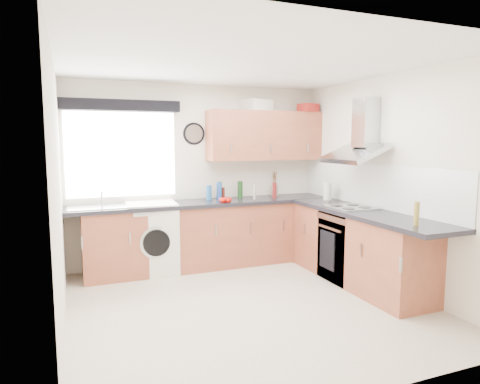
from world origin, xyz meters
name	(u,v)px	position (x,y,z in m)	size (l,w,h in m)	color
ground_plane	(248,305)	(0.00, 0.00, 0.00)	(3.60, 3.60, 0.00)	beige
ceiling	(248,63)	(0.00, 0.00, 2.50)	(3.60, 3.60, 0.02)	white
wall_back	(199,175)	(0.00, 1.80, 1.25)	(3.60, 0.02, 2.50)	silver
wall_front	(358,217)	(0.00, -1.80, 1.25)	(3.60, 0.02, 2.50)	silver
wall_left	(58,196)	(-1.80, 0.00, 1.25)	(0.02, 3.60, 2.50)	silver
wall_right	(388,182)	(1.80, 0.00, 1.25)	(0.02, 3.60, 2.50)	silver
window	(122,154)	(-1.05, 1.79, 1.55)	(1.40, 0.02, 1.10)	silver
window_blind	(121,105)	(-1.05, 1.70, 2.18)	(1.50, 0.18, 0.14)	black
splashback	(371,185)	(1.79, 0.30, 1.18)	(0.01, 3.00, 0.54)	white
base_cab_back	(198,236)	(-0.10, 1.51, 0.43)	(3.00, 0.58, 0.86)	brown
base_cab_corner	(301,228)	(1.50, 1.50, 0.43)	(0.60, 0.60, 0.86)	brown
base_cab_right	(358,249)	(1.51, 0.15, 0.43)	(0.58, 2.10, 0.86)	brown
worktop_back	(205,203)	(0.00, 1.50, 0.89)	(3.60, 0.62, 0.05)	black
worktop_right	(366,214)	(1.50, 0.00, 0.89)	(0.62, 2.42, 0.05)	black
sink	(103,204)	(-1.33, 1.50, 0.95)	(0.84, 0.46, 0.10)	#A7ACAF
oven	(349,246)	(1.50, 0.30, 0.42)	(0.56, 0.58, 0.85)	black
hob_plate	(351,207)	(1.50, 0.30, 0.92)	(0.52, 0.52, 0.01)	#A7ACAF
extractor_hood	(360,137)	(1.60, 0.30, 1.77)	(0.52, 0.78, 0.66)	#A7ACAF
upper_cabinets	(265,136)	(0.95, 1.62, 1.80)	(1.70, 0.35, 0.70)	brown
washing_machine	(152,238)	(-0.73, 1.52, 0.46)	(0.63, 0.61, 0.93)	silver
wall_clock	(194,134)	(-0.06, 1.78, 1.83)	(0.31, 0.31, 0.04)	black
casserole	(257,106)	(0.86, 1.72, 2.23)	(0.40, 0.29, 0.16)	silver
storage_box	(308,108)	(1.60, 1.53, 2.21)	(0.26, 0.21, 0.12)	maroon
utensil_pot	(275,191)	(1.15, 1.70, 0.98)	(0.11, 0.11, 0.15)	gray
kitchen_roll	(327,191)	(1.62, 1.00, 1.03)	(0.11, 0.11, 0.24)	silver
tomato_cluster	(225,200)	(0.22, 1.30, 0.94)	(0.15, 0.15, 0.07)	#AB0B04
jar_0	(254,192)	(0.70, 1.43, 1.01)	(0.04, 0.04, 0.21)	#9F9787
jar_1	(209,193)	(0.09, 1.63, 1.01)	(0.08, 0.08, 0.20)	#1D578E
jar_2	(240,190)	(0.56, 1.63, 1.03)	(0.07, 0.07, 0.24)	#143713
jar_3	(220,191)	(0.25, 1.61, 1.03)	(0.05, 0.05, 0.25)	navy
jar_4	(274,190)	(1.02, 1.44, 1.02)	(0.06, 0.06, 0.23)	maroon
jar_5	(219,191)	(0.24, 1.62, 1.03)	(0.07, 0.07, 0.24)	navy
jar_6	(223,193)	(0.31, 1.65, 0.99)	(0.04, 0.04, 0.16)	#4E1810
bottle_0	(417,214)	(1.41, -0.86, 1.03)	(0.05, 0.05, 0.24)	olive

